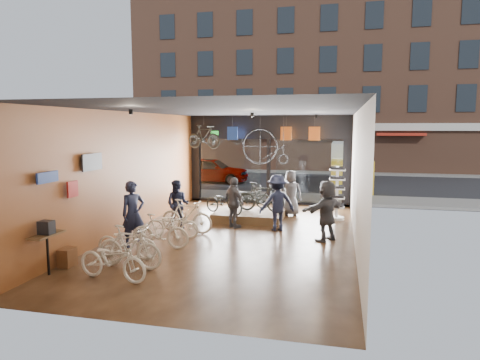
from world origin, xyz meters
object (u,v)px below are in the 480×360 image
(box_truck, at_px, (351,166))
(customer_0, at_px, (133,214))
(sunglasses_rack, at_px, (337,193))
(display_platform, at_px, (249,216))
(customer_5, at_px, (327,211))
(street_car, at_px, (211,170))
(hung_bike, at_px, (204,137))
(floor_bike_3, at_px, (160,231))
(floor_bike_1, at_px, (129,247))
(floor_bike_4, at_px, (173,224))
(display_bike_right, at_px, (249,197))
(floor_bike_0, at_px, (113,260))
(floor_bike_5, at_px, (186,216))
(display_bike_mid, at_px, (261,197))
(customer_3, at_px, (277,203))
(customer_1, at_px, (178,204))
(display_bike_left, at_px, (224,202))
(customer_4, at_px, (291,193))
(customer_2, at_px, (234,203))
(floor_bike_2, at_px, (127,242))

(box_truck, distance_m, customer_0, 14.06)
(customer_0, xyz_separation_m, sunglasses_rack, (5.48, 4.83, 0.05))
(display_platform, xyz_separation_m, customer_5, (2.79, -2.23, 0.74))
(street_car, height_order, hung_bike, hung_bike)
(floor_bike_3, distance_m, sunglasses_rack, 6.77)
(floor_bike_1, bearing_deg, floor_bike_4, 6.65)
(display_bike_right, xyz_separation_m, customer_5, (2.93, -2.78, 0.16))
(floor_bike_0, relative_size, customer_0, 0.95)
(floor_bike_3, height_order, floor_bike_5, floor_bike_5)
(display_bike_mid, bearing_deg, floor_bike_5, 146.49)
(customer_3, distance_m, sunglasses_rack, 2.78)
(display_platform, height_order, customer_1, customer_1)
(floor_bike_4, relative_size, sunglasses_rack, 0.83)
(floor_bike_0, relative_size, display_bike_left, 1.09)
(customer_4, height_order, hung_bike, hung_bike)
(floor_bike_1, distance_m, customer_2, 4.73)
(floor_bike_0, height_order, display_bike_right, display_bike_right)
(customer_0, bearing_deg, floor_bike_4, 8.03)
(street_car, distance_m, customer_5, 13.79)
(customer_0, height_order, customer_2, customer_0)
(display_bike_left, relative_size, customer_2, 0.95)
(floor_bike_1, relative_size, display_bike_mid, 0.98)
(street_car, distance_m, floor_bike_1, 15.60)
(customer_4, distance_m, sunglasses_rack, 1.73)
(floor_bike_0, distance_m, sunglasses_rack, 8.74)
(floor_bike_3, height_order, customer_2, customer_2)
(customer_0, distance_m, customer_5, 5.54)
(box_truck, bearing_deg, display_bike_mid, -111.43)
(floor_bike_1, bearing_deg, floor_bike_2, 37.30)
(floor_bike_3, bearing_deg, display_platform, -25.59)
(floor_bike_3, xyz_separation_m, display_platform, (1.61, 4.13, -0.34))
(floor_bike_2, height_order, floor_bike_4, floor_bike_2)
(floor_bike_2, height_order, display_platform, floor_bike_2)
(customer_1, xyz_separation_m, hung_bike, (-0.24, 3.55, 2.12))
(floor_bike_1, bearing_deg, customer_3, -27.45)
(customer_2, distance_m, hung_bike, 4.22)
(customer_1, distance_m, customer_2, 1.85)
(floor_bike_1, bearing_deg, customer_1, 10.31)
(customer_2, bearing_deg, floor_bike_4, 88.54)
(floor_bike_3, height_order, display_bike_mid, display_bike_mid)
(floor_bike_1, relative_size, floor_bike_4, 1.06)
(customer_2, distance_m, customer_5, 3.16)
(floor_bike_2, bearing_deg, customer_1, -0.63)
(floor_bike_4, height_order, display_bike_left, display_bike_left)
(customer_4, relative_size, customer_5, 0.96)
(floor_bike_5, xyz_separation_m, display_platform, (1.53, 2.28, -0.38))
(floor_bike_4, height_order, customer_2, customer_2)
(customer_2, bearing_deg, customer_4, -82.94)
(floor_bike_0, height_order, customer_4, customer_4)
(display_platform, height_order, display_bike_left, display_bike_left)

